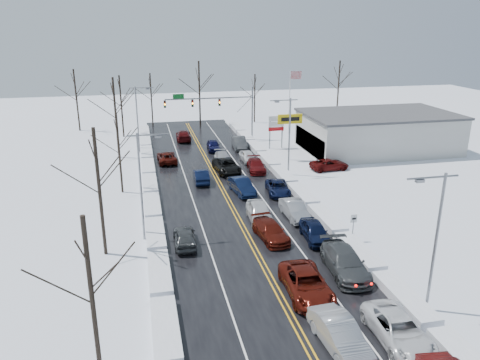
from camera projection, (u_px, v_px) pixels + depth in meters
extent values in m
plane|color=silver|center=(235.00, 212.00, 44.23)|extent=(160.00, 160.00, 0.00)
cube|color=black|center=(231.00, 205.00, 46.08)|extent=(14.00, 84.00, 0.01)
cube|color=silver|center=(153.00, 211.00, 44.55)|extent=(1.53, 72.00, 0.65)
cube|color=silver|center=(304.00, 199.00, 47.62)|extent=(1.53, 72.00, 0.65)
cylinder|color=slate|center=(252.00, 113.00, 70.58)|extent=(0.24, 0.24, 8.00)
cylinder|color=slate|center=(209.00, 98.00, 68.46)|extent=(13.00, 0.18, 0.18)
cylinder|color=slate|center=(245.00, 104.00, 69.88)|extent=(2.33, 0.10, 2.33)
cube|color=#0C591E|center=(178.00, 96.00, 67.42)|extent=(1.60, 0.08, 0.70)
cube|color=black|center=(219.00, 102.00, 68.97)|extent=(0.32, 0.25, 1.05)
sphere|color=#3F0705|center=(220.00, 100.00, 68.73)|extent=(0.20, 0.20, 0.20)
sphere|color=orange|center=(220.00, 102.00, 68.82)|extent=(0.22, 0.22, 0.22)
sphere|color=black|center=(220.00, 104.00, 68.92)|extent=(0.20, 0.20, 0.20)
cube|color=black|center=(192.00, 103.00, 68.16)|extent=(0.32, 0.25, 1.05)
sphere|color=#3F0705|center=(193.00, 101.00, 67.92)|extent=(0.20, 0.20, 0.20)
sphere|color=orange|center=(193.00, 103.00, 68.02)|extent=(0.22, 0.22, 0.22)
sphere|color=black|center=(193.00, 105.00, 68.11)|extent=(0.20, 0.20, 0.20)
cube|color=black|center=(165.00, 104.00, 67.36)|extent=(0.32, 0.25, 1.05)
sphere|color=#3F0705|center=(165.00, 102.00, 67.11)|extent=(0.20, 0.20, 0.20)
sphere|color=orange|center=(165.00, 104.00, 67.21)|extent=(0.22, 0.22, 0.22)
sphere|color=black|center=(165.00, 106.00, 67.30)|extent=(0.20, 0.20, 0.20)
cylinder|color=slate|center=(289.00, 139.00, 60.26)|extent=(0.20, 0.20, 5.60)
cube|color=#E1BB0B|center=(290.00, 119.00, 59.43)|extent=(3.20, 0.30, 1.20)
cube|color=black|center=(290.00, 119.00, 59.27)|extent=(2.40, 0.04, 0.50)
cylinder|color=slate|center=(270.00, 135.00, 65.89)|extent=(0.16, 0.16, 4.00)
cylinder|color=slate|center=(282.00, 134.00, 66.25)|extent=(0.16, 0.16, 4.00)
cube|color=white|center=(276.00, 118.00, 65.33)|extent=(2.20, 0.22, 0.70)
cube|color=white|center=(276.00, 124.00, 65.59)|extent=(2.20, 0.22, 0.70)
cube|color=#AE0D11|center=(276.00, 129.00, 65.81)|extent=(2.20, 0.22, 0.50)
cylinder|color=slate|center=(353.00, 229.00, 38.13)|extent=(0.08, 0.08, 2.20)
cube|color=white|center=(354.00, 218.00, 37.84)|extent=(0.55, 0.05, 0.70)
cube|color=black|center=(354.00, 219.00, 37.81)|extent=(0.35, 0.02, 0.15)
cylinder|color=silver|center=(289.00, 103.00, 73.42)|extent=(0.14, 0.14, 10.00)
cube|color=#B5B5B0|center=(377.00, 133.00, 64.93)|extent=(20.00, 12.00, 5.00)
cube|color=#262628|center=(309.00, 143.00, 63.21)|extent=(0.10, 11.00, 2.80)
cube|color=#3F3F42|center=(379.00, 114.00, 64.08)|extent=(20.40, 12.40, 0.30)
cylinder|color=slate|center=(435.00, 245.00, 27.85)|extent=(0.18, 0.18, 9.00)
cylinder|color=slate|center=(433.00, 177.00, 26.31)|extent=(3.20, 0.12, 0.12)
cube|color=slate|center=(420.00, 181.00, 26.19)|extent=(0.50, 0.25, 0.18)
cylinder|color=slate|center=(289.00, 137.00, 53.76)|extent=(0.18, 0.18, 9.00)
cylinder|color=slate|center=(284.00, 100.00, 52.22)|extent=(3.20, 0.12, 0.12)
cube|color=slate|center=(277.00, 102.00, 52.10)|extent=(0.50, 0.25, 0.18)
cylinder|color=slate|center=(141.00, 188.00, 37.37)|extent=(0.18, 0.18, 9.00)
cylinder|color=slate|center=(148.00, 135.00, 36.15)|extent=(3.20, 0.12, 0.12)
cube|color=slate|center=(158.00, 136.00, 36.36)|extent=(0.50, 0.25, 0.18)
cylinder|color=slate|center=(137.00, 120.00, 63.28)|extent=(0.18, 0.18, 9.00)
cylinder|color=slate|center=(141.00, 88.00, 62.06)|extent=(3.20, 0.12, 0.12)
cube|color=slate|center=(148.00, 89.00, 62.27)|extent=(0.50, 0.25, 0.18)
cylinder|color=#2D231C|center=(93.00, 303.00, 22.06)|extent=(0.24, 0.24, 9.00)
cylinder|color=#2D231C|center=(100.00, 193.00, 34.75)|extent=(0.27, 0.27, 10.00)
cylinder|color=#2D231C|center=(119.00, 153.00, 48.15)|extent=(0.23, 0.23, 8.50)
cylinder|color=#2D231C|center=(116.00, 118.00, 60.64)|extent=(0.28, 0.28, 10.50)
cylinder|color=#2D231C|center=(121.00, 106.00, 71.99)|extent=(0.25, 0.25, 9.50)
cylinder|color=#2D231C|center=(77.00, 100.00, 76.01)|extent=(0.27, 0.27, 10.00)
cylinder|color=#2D231C|center=(151.00, 100.00, 79.52)|extent=(0.24, 0.24, 9.00)
cylinder|color=#2D231C|center=(200.00, 94.00, 78.96)|extent=(0.29, 0.29, 11.00)
cylinder|color=#2D231C|center=(255.00, 98.00, 82.77)|extent=(0.23, 0.23, 8.50)
cylinder|color=#2D231C|center=(338.00, 90.00, 86.14)|extent=(0.28, 0.28, 10.50)
imported|color=#9DA0A5|center=(339.00, 347.00, 25.89)|extent=(2.11, 5.15, 1.66)
imported|color=#51120A|center=(306.00, 295.00, 30.89)|extent=(2.91, 5.89, 1.61)
imported|color=#4B110A|center=(270.00, 239.00, 38.86)|extent=(2.52, 5.10, 1.42)
imported|color=silver|center=(260.00, 221.00, 42.30)|extent=(2.31, 5.12, 1.71)
imported|color=black|center=(242.00, 193.00, 49.22)|extent=(2.30, 4.99, 1.58)
imported|color=black|center=(227.00, 172.00, 56.12)|extent=(2.95, 5.79, 1.57)
imported|color=#A5A8AD|center=(223.00, 163.00, 59.51)|extent=(2.14, 4.82, 1.37)
imported|color=#0B0C33|center=(213.00, 150.00, 65.55)|extent=(1.94, 4.32, 1.44)
imported|color=white|center=(397.00, 341.00, 26.38)|extent=(2.66, 5.50, 1.51)
imported|color=#3E4143|center=(344.00, 273.00, 33.61)|extent=(2.87, 6.09, 1.72)
imported|color=black|center=(314.00, 240.00, 38.69)|extent=(2.12, 4.63, 1.54)
imported|color=gray|center=(294.00, 217.00, 43.07)|extent=(1.73, 4.74, 1.55)
imported|color=black|center=(278.00, 194.00, 49.07)|extent=(2.78, 5.01, 1.32)
imported|color=#510A0C|center=(256.00, 171.00, 56.54)|extent=(2.48, 4.98, 1.39)
imported|color=silver|center=(248.00, 162.00, 60.27)|extent=(1.74, 4.11, 1.39)
imported|color=#3A3C3E|center=(239.00, 149.00, 66.51)|extent=(2.07, 5.11, 1.65)
imported|color=black|center=(201.00, 182.00, 52.63)|extent=(1.71, 4.50, 1.47)
imported|color=#430E09|center=(167.00, 162.00, 60.02)|extent=(2.44, 4.99, 1.36)
imported|color=#46090B|center=(184.00, 140.00, 71.20)|extent=(2.37, 5.34, 1.52)
imported|color=#393B3D|center=(185.00, 245.00, 37.76)|extent=(1.86, 4.38, 1.47)
imported|color=#4C0A0A|center=(329.00, 170.00, 57.04)|extent=(4.94, 2.58, 1.33)
imported|color=black|center=(332.00, 154.00, 63.57)|extent=(2.95, 6.05, 1.69)
imported|color=#929599|center=(308.00, 148.00, 66.81)|extent=(1.95, 4.02, 1.32)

